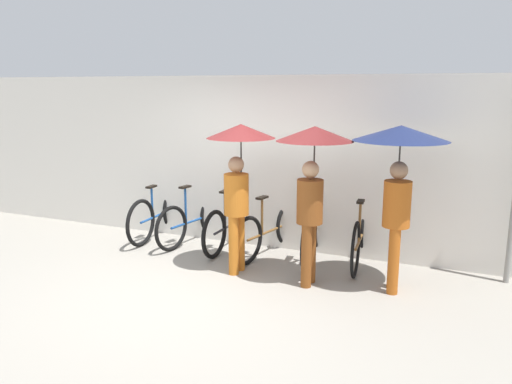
{
  "coord_description": "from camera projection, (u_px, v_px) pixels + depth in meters",
  "views": [
    {
      "loc": [
        2.82,
        -4.89,
        2.41
      ],
      "look_at": [
        0.27,
        1.27,
        1.0
      ],
      "focal_mm": 35.0,
      "sensor_mm": 36.0,
      "label": 1
    }
  ],
  "objects": [
    {
      "name": "ground_plane",
      "position": [
        195.0,
        292.0,
        5.98
      ],
      "size": [
        30.0,
        30.0,
        0.0
      ],
      "primitive_type": "plane",
      "color": "gray"
    },
    {
      "name": "back_wall",
      "position": [
        258.0,
        162.0,
        7.54
      ],
      "size": [
        11.82,
        0.12,
        2.58
      ],
      "color": "silver",
      "rests_on": "ground"
    },
    {
      "name": "parked_bicycle_0",
      "position": [
        159.0,
        214.0,
        8.1
      ],
      "size": [
        0.44,
        1.76,
        0.97
      ],
      "rotation": [
        0.0,
        0.0,
        1.59
      ],
      "color": "black",
      "rests_on": "ground"
    },
    {
      "name": "parked_bicycle_1",
      "position": [
        194.0,
        220.0,
        7.84
      ],
      "size": [
        0.49,
        1.72,
        1.02
      ],
      "rotation": [
        0.0,
        0.0,
        1.39
      ],
      "color": "black",
      "rests_on": "ground"
    },
    {
      "name": "parked_bicycle_2",
      "position": [
        231.0,
        224.0,
        7.58
      ],
      "size": [
        0.44,
        1.76,
        1.05
      ],
      "rotation": [
        0.0,
        0.0,
        1.56
      ],
      "color": "black",
      "rests_on": "ground"
    },
    {
      "name": "parked_bicycle_3",
      "position": [
        270.0,
        230.0,
        7.28
      ],
      "size": [
        0.56,
        1.75,
        1.01
      ],
      "rotation": [
        0.0,
        0.0,
        1.35
      ],
      "color": "black",
      "rests_on": "ground"
    },
    {
      "name": "parked_bicycle_4",
      "position": [
        314.0,
        232.0,
        7.06
      ],
      "size": [
        0.44,
        1.79,
        0.99
      ],
      "rotation": [
        0.0,
        0.0,
        1.69
      ],
      "color": "black",
      "rests_on": "ground"
    },
    {
      "name": "parked_bicycle_5",
      "position": [
        361.0,
        236.0,
        6.86
      ],
      "size": [
        0.44,
        1.78,
        1.1
      ],
      "rotation": [
        0.0,
        0.0,
        1.64
      ],
      "color": "black",
      "rests_on": "ground"
    },
    {
      "name": "pedestrian_leading",
      "position": [
        239.0,
        160.0,
        6.4
      ],
      "size": [
        0.89,
        0.89,
        1.95
      ],
      "rotation": [
        0.0,
        0.0,
        -0.05
      ],
      "color": "#C66B1E",
      "rests_on": "ground"
    },
    {
      "name": "pedestrian_center",
      "position": [
        313.0,
        163.0,
        5.99
      ],
      "size": [
        0.94,
        0.94,
        1.95
      ],
      "rotation": [
        0.0,
        0.0,
        -0.01
      ],
      "color": "brown",
      "rests_on": "ground"
    },
    {
      "name": "pedestrian_trailing",
      "position": [
        400.0,
        158.0,
        5.79
      ],
      "size": [
        1.11,
        1.11,
        1.98
      ],
      "rotation": [
        0.0,
        0.0,
        0.13
      ],
      "color": "#B25619",
      "rests_on": "ground"
    }
  ]
}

